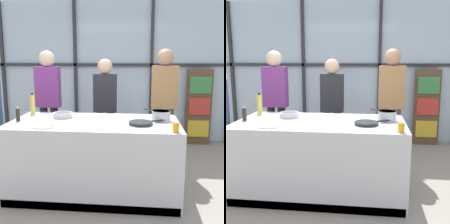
# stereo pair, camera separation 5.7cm
# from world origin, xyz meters

# --- Properties ---
(ground_plane) EXTENTS (18.00, 18.00, 0.00)m
(ground_plane) POSITION_xyz_m (0.00, 0.00, 0.00)
(ground_plane) COLOR gray
(back_window_wall) EXTENTS (6.40, 0.10, 2.80)m
(back_window_wall) POSITION_xyz_m (0.00, 2.40, 1.40)
(back_window_wall) COLOR silver
(back_window_wall) RESTS_ON ground_plane
(bookshelf) EXTENTS (0.47, 0.19, 1.46)m
(bookshelf) POSITION_xyz_m (1.69, 2.22, 0.73)
(bookshelf) COLOR brown
(bookshelf) RESTS_ON ground_plane
(demo_island) EXTENTS (2.05, 1.04, 0.91)m
(demo_island) POSITION_xyz_m (0.00, -0.00, 0.46)
(demo_island) COLOR silver
(demo_island) RESTS_ON ground_plane
(spectator_far_left) EXTENTS (0.39, 0.25, 1.79)m
(spectator_far_left) POSITION_xyz_m (-0.92, 1.06, 1.05)
(spectator_far_left) COLOR black
(spectator_far_left) RESTS_ON ground_plane
(spectator_center_left) EXTENTS (0.36, 0.23, 1.66)m
(spectator_center_left) POSITION_xyz_m (0.00, 1.06, 0.98)
(spectator_center_left) COLOR #47382D
(spectator_center_left) RESTS_ON ground_plane
(spectator_center_right) EXTENTS (0.40, 0.25, 1.81)m
(spectator_center_right) POSITION_xyz_m (0.92, 1.06, 1.06)
(spectator_center_right) COLOR #47382D
(spectator_center_right) RESTS_ON ground_plane
(frying_pan) EXTENTS (0.46, 0.32, 0.04)m
(frying_pan) POSITION_xyz_m (0.57, -0.12, 0.93)
(frying_pan) COLOR #232326
(frying_pan) RESTS_ON demo_island
(saucepan) EXTENTS (0.33, 0.36, 0.12)m
(saucepan) POSITION_xyz_m (0.81, 0.13, 0.98)
(saucepan) COLOR silver
(saucepan) RESTS_ON demo_island
(white_plate) EXTENTS (0.24, 0.24, 0.01)m
(white_plate) POSITION_xyz_m (-0.52, -0.34, 0.92)
(white_plate) COLOR white
(white_plate) RESTS_ON demo_island
(mixing_bowl) EXTENTS (0.26, 0.26, 0.07)m
(mixing_bowl) POSITION_xyz_m (-0.45, 0.18, 0.95)
(mixing_bowl) COLOR silver
(mixing_bowl) RESTS_ON demo_island
(oil_bottle) EXTENTS (0.07, 0.07, 0.29)m
(oil_bottle) POSITION_xyz_m (-0.93, 0.39, 1.05)
(oil_bottle) COLOR #E0CC4C
(oil_bottle) RESTS_ON demo_island
(pepper_grinder) EXTENTS (0.05, 0.05, 0.18)m
(pepper_grinder) POSITION_xyz_m (-0.94, -0.07, 0.99)
(pepper_grinder) COLOR #332319
(pepper_grinder) RESTS_ON demo_island
(juice_glass_near) EXTENTS (0.07, 0.07, 0.10)m
(juice_glass_near) POSITION_xyz_m (0.93, -0.42, 0.96)
(juice_glass_near) COLOR orange
(juice_glass_near) RESTS_ON demo_island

